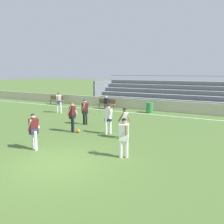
{
  "coord_description": "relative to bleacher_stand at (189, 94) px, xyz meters",
  "views": [
    {
      "loc": [
        5.93,
        -6.51,
        3.48
      ],
      "look_at": [
        -0.86,
        5.96,
        1.02
      ],
      "focal_mm": 38.0,
      "sensor_mm": 36.0,
      "label": 1
    }
  ],
  "objects": [
    {
      "name": "trash_bin",
      "position": [
        -2.39,
        -4.27,
        -0.87
      ],
      "size": [
        0.58,
        0.58,
        0.88
      ],
      "primitive_type": "cylinder",
      "color": "#2D7F3D",
      "rests_on": "ground"
    },
    {
      "name": "player_white_overlapping",
      "position": [
        -9.11,
        -7.93,
        -0.28
      ],
      "size": [
        0.54,
        0.68,
        1.72
      ],
      "color": "white",
      "rests_on": "ground"
    },
    {
      "name": "soccer_ball",
      "position": [
        -3.74,
        -12.5,
        -1.2
      ],
      "size": [
        0.22,
        0.22,
        0.22
      ],
      "primitive_type": "sphere",
      "color": "orange",
      "rests_on": "ground"
    },
    {
      "name": "field_line_sideline",
      "position": [
        -1.67,
        -4.91,
        -1.31
      ],
      "size": [
        44.0,
        0.12,
        0.01
      ],
      "primitive_type": "cube",
      "color": "white",
      "rests_on": "ground"
    },
    {
      "name": "player_white_on_ball",
      "position": [
        -0.9,
        -12.29,
        -0.35
      ],
      "size": [
        0.61,
        0.49,
        1.62
      ],
      "color": "black",
      "rests_on": "ground"
    },
    {
      "name": "player_white_pressing_high",
      "position": [
        -2.09,
        -11.93,
        -0.31
      ],
      "size": [
        0.46,
        0.41,
        1.67
      ],
      "color": "white",
      "rests_on": "ground"
    },
    {
      "name": "player_dark_challenging",
      "position": [
        -4.12,
        -12.52,
        -0.28
      ],
      "size": [
        0.49,
        0.45,
        1.72
      ],
      "color": "black",
      "rests_on": "ground"
    },
    {
      "name": "player_dark_trailing_run",
      "position": [
        -4.62,
        -10.56,
        -0.32
      ],
      "size": [
        0.46,
        0.59,
        1.66
      ],
      "color": "black",
      "rests_on": "ground"
    },
    {
      "name": "sideline_wall",
      "position": [
        -1.67,
        -2.97,
        -0.83
      ],
      "size": [
        48.0,
        0.16,
        0.96
      ],
      "primitive_type": "cube",
      "color": "beige",
      "rests_on": "ground"
    },
    {
      "name": "bench_centre_sideline",
      "position": [
        -12.81,
        -4.1,
        -0.76
      ],
      "size": [
        1.8,
        0.4,
        0.9
      ],
      "color": "brown",
      "rests_on": "ground"
    },
    {
      "name": "bench_near_bin",
      "position": [
        -6.67,
        -4.1,
        -0.76
      ],
      "size": [
        1.8,
        0.4,
        0.9
      ],
      "color": "brown",
      "rests_on": "ground"
    },
    {
      "name": "spectator_seated",
      "position": [
        -6.67,
        -4.22,
        -0.61
      ],
      "size": [
        0.36,
        0.42,
        1.21
      ],
      "color": "#2D2D38",
      "rests_on": "ground"
    },
    {
      "name": "player_dark_wide_left",
      "position": [
        -3.67,
        -15.84,
        -0.33
      ],
      "size": [
        0.41,
        0.54,
        1.65
      ],
      "color": "white",
      "rests_on": "ground"
    },
    {
      "name": "player_white_deep_cover",
      "position": [
        0.28,
        -14.84,
        -0.33
      ],
      "size": [
        0.46,
        0.53,
        1.65
      ],
      "color": "white",
      "rests_on": "ground"
    },
    {
      "name": "ground_plane",
      "position": [
        -1.67,
        -16.63,
        -1.31
      ],
      "size": [
        160.0,
        160.0,
        0.0
      ],
      "primitive_type": "plane",
      "color": "#4C6B30"
    },
    {
      "name": "bleacher_stand",
      "position": [
        0.0,
        0.0,
        0.0
      ],
      "size": [
        19.02,
        4.24,
        3.03
      ],
      "color": "#B2B2B7",
      "rests_on": "ground"
    }
  ]
}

